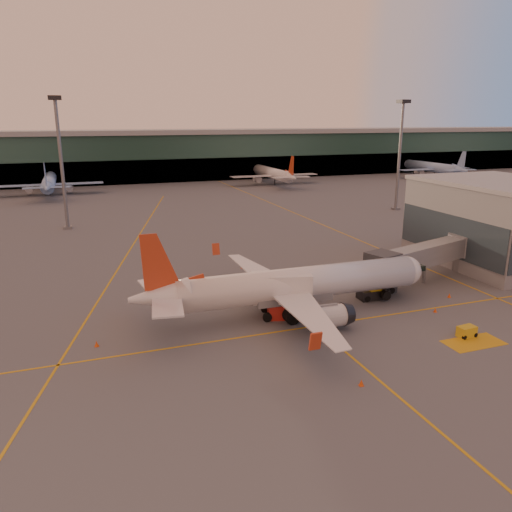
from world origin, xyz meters
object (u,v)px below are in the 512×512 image
object	(u,v)px
catering_truck	(282,292)
gpu_cart	(467,332)
main_airplane	(290,286)
pushback_tug	(373,293)

from	to	relation	value
catering_truck	gpu_cart	world-z (taller)	catering_truck
main_airplane	pushback_tug	distance (m)	12.08
catering_truck	pushback_tug	size ratio (longest dim) A/B	1.89
catering_truck	pushback_tug	xyz separation A→B (m)	(12.83, 1.55, -2.10)
gpu_cart	pushback_tug	distance (m)	13.19
pushback_tug	gpu_cart	bearing A→B (deg)	-76.35
main_airplane	gpu_cart	bearing A→B (deg)	-38.06
main_airplane	gpu_cart	world-z (taller)	main_airplane
main_airplane	catering_truck	size ratio (longest dim) A/B	4.97
main_airplane	catering_truck	world-z (taller)	main_airplane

